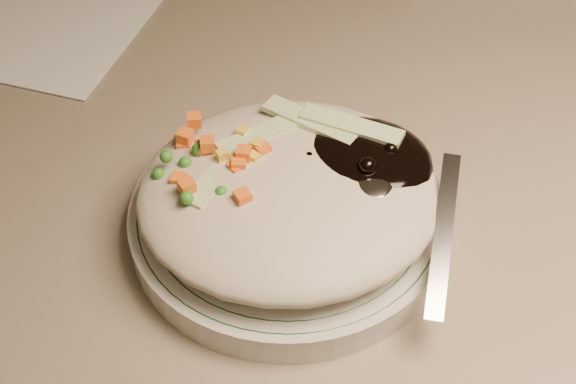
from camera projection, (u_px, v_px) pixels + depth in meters
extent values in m
cube|color=#7E705B|center=(362.00, 70.00, 0.69)|extent=(1.40, 0.70, 0.04)
cylinder|color=silver|center=(288.00, 219.00, 0.53)|extent=(0.21, 0.21, 0.02)
torus|color=#144723|center=(288.00, 209.00, 0.52)|extent=(0.20, 0.20, 0.00)
torus|color=#144723|center=(288.00, 209.00, 0.52)|extent=(0.18, 0.18, 0.00)
ellipsoid|color=#B5AB93|center=(289.00, 193.00, 0.50)|extent=(0.19, 0.18, 0.04)
ellipsoid|color=black|center=(356.00, 165.00, 0.51)|extent=(0.10, 0.09, 0.03)
ellipsoid|color=orange|center=(215.00, 175.00, 0.51)|extent=(0.08, 0.08, 0.02)
sphere|color=black|center=(309.00, 160.00, 0.50)|extent=(0.01, 0.01, 0.01)
sphere|color=black|center=(352.00, 149.00, 0.51)|extent=(0.01, 0.01, 0.01)
sphere|color=black|center=(390.00, 150.00, 0.50)|extent=(0.01, 0.01, 0.01)
sphere|color=black|center=(375.00, 143.00, 0.52)|extent=(0.01, 0.01, 0.01)
sphere|color=black|center=(367.00, 166.00, 0.49)|extent=(0.01, 0.01, 0.01)
sphere|color=black|center=(351.00, 157.00, 0.51)|extent=(0.01, 0.01, 0.01)
sphere|color=black|center=(365.00, 144.00, 0.52)|extent=(0.01, 0.01, 0.01)
cube|color=orange|center=(207.00, 144.00, 0.50)|extent=(0.01, 0.01, 0.01)
cube|color=orange|center=(236.00, 178.00, 0.49)|extent=(0.01, 0.01, 0.01)
cube|color=orange|center=(185.00, 137.00, 0.51)|extent=(0.01, 0.01, 0.01)
cube|color=orange|center=(244.00, 154.00, 0.50)|extent=(0.01, 0.01, 0.01)
cube|color=orange|center=(239.00, 165.00, 0.49)|extent=(0.01, 0.01, 0.01)
cube|color=orange|center=(183.00, 142.00, 0.52)|extent=(0.01, 0.01, 0.01)
cube|color=orange|center=(204.00, 148.00, 0.51)|extent=(0.01, 0.01, 0.01)
cube|color=orange|center=(236.00, 169.00, 0.49)|extent=(0.01, 0.01, 0.01)
cube|color=orange|center=(262.00, 150.00, 0.50)|extent=(0.01, 0.01, 0.01)
cube|color=orange|center=(194.00, 120.00, 0.52)|extent=(0.01, 0.01, 0.01)
cube|color=orange|center=(187.00, 186.00, 0.48)|extent=(0.01, 0.01, 0.01)
cube|color=orange|center=(243.00, 197.00, 0.47)|extent=(0.01, 0.01, 0.01)
cube|color=orange|center=(179.00, 181.00, 0.49)|extent=(0.01, 0.01, 0.01)
cube|color=orange|center=(184.00, 146.00, 0.52)|extent=(0.01, 0.01, 0.01)
sphere|color=#388C28|center=(237.00, 160.00, 0.50)|extent=(0.01, 0.01, 0.01)
sphere|color=#388C28|center=(187.00, 198.00, 0.47)|extent=(0.01, 0.01, 0.01)
sphere|color=#388C28|center=(186.00, 163.00, 0.50)|extent=(0.01, 0.01, 0.01)
sphere|color=#388C28|center=(166.00, 157.00, 0.49)|extent=(0.01, 0.01, 0.01)
sphere|color=#388C28|center=(232.00, 156.00, 0.51)|extent=(0.01, 0.01, 0.01)
sphere|color=#388C28|center=(247.00, 194.00, 0.49)|extent=(0.01, 0.01, 0.01)
sphere|color=#388C28|center=(214.00, 171.00, 0.50)|extent=(0.01, 0.01, 0.01)
sphere|color=#388C28|center=(205.00, 194.00, 0.49)|extent=(0.01, 0.01, 0.01)
sphere|color=#388C28|center=(159.00, 174.00, 0.50)|extent=(0.01, 0.01, 0.01)
sphere|color=#388C28|center=(202.00, 146.00, 0.50)|extent=(0.01, 0.01, 0.01)
sphere|color=#388C28|center=(198.00, 149.00, 0.50)|extent=(0.01, 0.01, 0.01)
sphere|color=#388C28|center=(188.00, 182.00, 0.49)|extent=(0.01, 0.01, 0.01)
sphere|color=#388C28|center=(221.00, 193.00, 0.48)|extent=(0.01, 0.01, 0.01)
sphere|color=#388C28|center=(266.00, 137.00, 0.52)|extent=(0.01, 0.01, 0.01)
cube|color=yellow|center=(230.00, 156.00, 0.51)|extent=(0.01, 0.01, 0.01)
cube|color=yellow|center=(254.00, 158.00, 0.50)|extent=(0.01, 0.01, 0.01)
cube|color=yellow|center=(213.00, 154.00, 0.51)|extent=(0.01, 0.01, 0.01)
cube|color=yellow|center=(222.00, 155.00, 0.50)|extent=(0.01, 0.01, 0.01)
cube|color=yellow|center=(214.00, 173.00, 0.50)|extent=(0.01, 0.01, 0.01)
cube|color=yellow|center=(257.00, 145.00, 0.50)|extent=(0.01, 0.01, 0.01)
cube|color=yellow|center=(242.00, 133.00, 0.51)|extent=(0.01, 0.01, 0.01)
cube|color=yellow|center=(230.00, 173.00, 0.50)|extent=(0.01, 0.01, 0.01)
cube|color=#B2D18C|center=(266.00, 132.00, 0.52)|extent=(0.07, 0.04, 0.00)
cube|color=#B2D18C|center=(311.00, 121.00, 0.52)|extent=(0.06, 0.06, 0.00)
cube|color=#B2D18C|center=(223.00, 171.00, 0.49)|extent=(0.05, 0.06, 0.00)
cube|color=#B2D18C|center=(351.00, 125.00, 0.52)|extent=(0.07, 0.05, 0.00)
ellipsoid|color=silver|center=(368.00, 180.00, 0.49)|extent=(0.05, 0.06, 0.01)
cube|color=silver|center=(443.00, 233.00, 0.48)|extent=(0.05, 0.11, 0.03)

